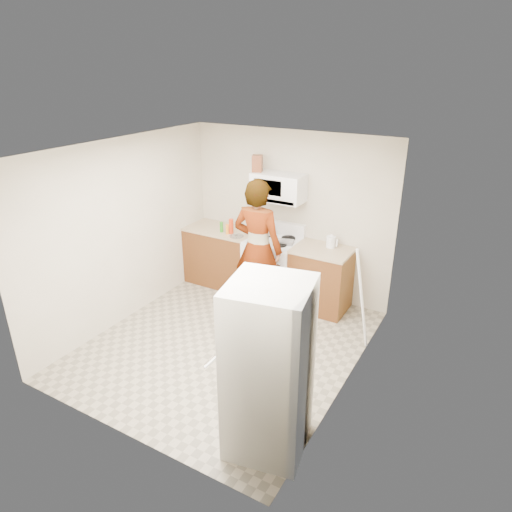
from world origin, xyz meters
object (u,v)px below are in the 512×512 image
Objects in this scene: person at (258,249)px; kettle at (331,242)px; saucepan at (265,229)px; microwave at (278,187)px; fridge at (269,369)px; gas_range at (273,267)px.

kettle is (0.80, 0.70, 0.03)m from person.
kettle is at bearing 0.55° from saucepan.
microwave reaches higher than kettle.
kettle is 1.05m from saucepan.
person is at bearing -85.96° from microwave.
saucepan is (-1.05, -0.01, 0.00)m from kettle.
fridge is 7.12× the size of saucepan.
microwave is 4.72× the size of kettle.
person is at bearing -132.73° from kettle.
gas_range is at bearing -90.00° from microwave.
kettle reaches higher than saucepan.
saucepan is at bearing 108.21° from fridge.
gas_range reaches higher than kettle.
microwave is at bearing -173.28° from kettle.
microwave reaches higher than gas_range.
microwave is 0.99m from person.
fridge is (1.31, -2.11, -0.14)m from person.
fridge reaches higher than kettle.
gas_range is 0.66× the size of fridge.
person reaches higher than microwave.
fridge is (1.36, -2.80, -0.85)m from microwave.
microwave is 3.18× the size of saucepan.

